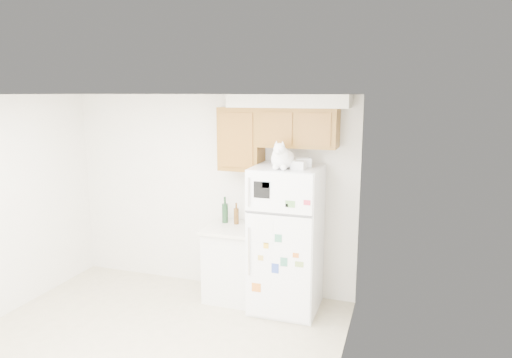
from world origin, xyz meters
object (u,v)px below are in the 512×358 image
at_px(storage_box_front, 298,165).
at_px(bottle_green, 225,210).
at_px(cat, 282,158).
at_px(bottle_amber, 236,213).
at_px(base_counter, 233,262).
at_px(refrigerator, 286,239).
at_px(storage_box_back, 303,162).

relative_size(storage_box_front, bottle_green, 0.46).
bearing_deg(cat, bottle_amber, 153.50).
xyz_separation_m(base_counter, bottle_amber, (0.00, 0.11, 0.59)).
distance_m(cat, bottle_green, 1.16).
bearing_deg(refrigerator, cat, -96.25).
height_order(cat, storage_box_front, cat).
xyz_separation_m(storage_box_front, bottle_green, (-1.00, 0.32, -0.66)).
relative_size(base_counter, bottle_amber, 3.43).
bearing_deg(bottle_green, base_counter, -40.38).
bearing_deg(cat, refrigerator, 83.75).
relative_size(refrigerator, base_counter, 1.85).
bearing_deg(base_counter, bottle_green, 139.62).
xyz_separation_m(base_counter, storage_box_back, (0.85, -0.01, 1.29)).
bearing_deg(cat, base_counter, 161.72).
relative_size(base_counter, storage_box_back, 5.11).
xyz_separation_m(cat, bottle_amber, (-0.67, 0.33, -0.77)).
bearing_deg(bottle_green, storage_box_front, -17.84).
distance_m(base_counter, bottle_amber, 0.60).
bearing_deg(storage_box_back, refrigerator, 179.18).
xyz_separation_m(bottle_green, bottle_amber, (0.16, -0.02, -0.03)).
relative_size(storage_box_front, bottle_amber, 0.56).
relative_size(storage_box_back, bottle_amber, 0.67).
distance_m(storage_box_back, bottle_amber, 1.10).
relative_size(cat, bottle_amber, 1.72).
height_order(refrigerator, base_counter, refrigerator).
distance_m(storage_box_back, storage_box_front, 0.18).
height_order(storage_box_back, bottle_green, storage_box_back).
relative_size(cat, storage_box_back, 2.55).
relative_size(base_counter, storage_box_front, 6.13).
xyz_separation_m(storage_box_back, bottle_green, (-1.00, 0.14, -0.67)).
bearing_deg(base_counter, cat, -18.28).
bearing_deg(bottle_amber, storage_box_front, -19.78).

